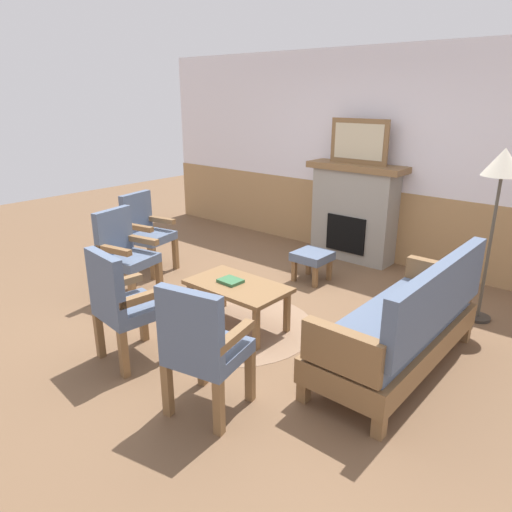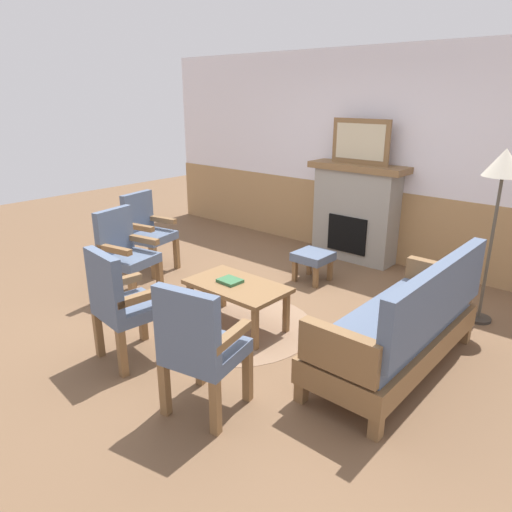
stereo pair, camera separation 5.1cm
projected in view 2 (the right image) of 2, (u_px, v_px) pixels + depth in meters
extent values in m
plane|color=brown|center=(233.00, 316.00, 4.80)|extent=(14.00, 14.00, 0.00)
cube|color=white|center=(369.00, 156.00, 6.20)|extent=(7.20, 0.12, 2.70)
cube|color=#A87F51|center=(361.00, 222.00, 6.44)|extent=(7.20, 0.02, 0.95)
cube|color=gray|center=(355.00, 216.00, 6.27)|extent=(1.10, 0.36, 1.20)
cube|color=black|center=(347.00, 234.00, 6.21)|extent=(0.56, 0.02, 0.48)
cube|color=brown|center=(359.00, 167.00, 6.06)|extent=(1.30, 0.44, 0.08)
cube|color=brown|center=(361.00, 142.00, 5.96)|extent=(0.80, 0.03, 0.56)
cube|color=beige|center=(360.00, 142.00, 5.94)|extent=(0.68, 0.01, 0.44)
cube|color=brown|center=(402.00, 314.00, 4.64)|extent=(0.08, 0.08, 0.16)
cube|color=brown|center=(301.00, 391.00, 3.45)|extent=(0.08, 0.08, 0.16)
cube|color=brown|center=(465.00, 334.00, 4.27)|extent=(0.08, 0.08, 0.16)
cube|color=brown|center=(376.00, 427.00, 3.08)|extent=(0.08, 0.08, 0.16)
cube|color=brown|center=(394.00, 340.00, 3.80)|extent=(0.70, 1.80, 0.20)
cube|color=slate|center=(396.00, 322.00, 3.75)|extent=(0.60, 1.70, 0.12)
cube|color=slate|center=(438.00, 296.00, 3.46)|extent=(0.10, 1.70, 0.50)
cube|color=brown|center=(439.00, 279.00, 4.32)|extent=(0.60, 0.10, 0.30)
cube|color=brown|center=(339.00, 351.00, 3.11)|extent=(0.60, 0.10, 0.30)
cube|color=brown|center=(191.00, 302.00, 4.63)|extent=(0.05, 0.05, 0.40)
cube|color=brown|center=(255.00, 329.00, 4.10)|extent=(0.05, 0.05, 0.40)
cube|color=brown|center=(223.00, 289.00, 4.94)|extent=(0.05, 0.05, 0.40)
cube|color=brown|center=(286.00, 312.00, 4.42)|extent=(0.05, 0.05, 0.40)
cube|color=brown|center=(237.00, 286.00, 4.45)|extent=(0.96, 0.56, 0.04)
cylinder|color=#896B51|center=(238.00, 326.00, 4.59)|extent=(1.48, 1.48, 0.01)
cube|color=#33663D|center=(230.00, 281.00, 4.48)|extent=(0.22, 0.18, 0.03)
cube|color=brown|center=(295.00, 271.00, 5.64)|extent=(0.05, 0.05, 0.26)
cube|color=brown|center=(316.00, 277.00, 5.45)|extent=(0.05, 0.05, 0.26)
cube|color=brown|center=(309.00, 264.00, 5.85)|extent=(0.05, 0.05, 0.26)
cube|color=brown|center=(330.00, 270.00, 5.66)|extent=(0.05, 0.05, 0.26)
cube|color=slate|center=(313.00, 256.00, 5.59)|extent=(0.40, 0.40, 0.10)
cube|color=brown|center=(177.00, 253.00, 6.03)|extent=(0.07, 0.07, 0.40)
cube|color=brown|center=(154.00, 263.00, 5.69)|extent=(0.07, 0.07, 0.40)
cube|color=brown|center=(152.00, 248.00, 6.23)|extent=(0.07, 0.07, 0.40)
cube|color=brown|center=(129.00, 257.00, 5.89)|extent=(0.07, 0.07, 0.40)
cube|color=slate|center=(151.00, 236.00, 5.88)|extent=(0.56, 0.56, 0.10)
cube|color=slate|center=(138.00, 212.00, 5.88)|extent=(0.17, 0.49, 0.48)
cube|color=brown|center=(161.00, 220.00, 5.99)|extent=(0.45, 0.15, 0.06)
cube|color=brown|center=(139.00, 227.00, 5.66)|extent=(0.45, 0.15, 0.06)
cube|color=brown|center=(160.00, 278.00, 5.22)|extent=(0.07, 0.07, 0.40)
cube|color=brown|center=(133.00, 291.00, 4.88)|extent=(0.07, 0.07, 0.40)
cube|color=brown|center=(132.00, 272.00, 5.42)|extent=(0.07, 0.07, 0.40)
cube|color=brown|center=(104.00, 284.00, 5.08)|extent=(0.07, 0.07, 0.40)
cube|color=slate|center=(130.00, 259.00, 5.07)|extent=(0.56, 0.56, 0.10)
cube|color=slate|center=(114.00, 231.00, 5.07)|extent=(0.17, 0.49, 0.48)
cube|color=brown|center=(142.00, 239.00, 5.18)|extent=(0.45, 0.15, 0.06)
cube|color=brown|center=(114.00, 250.00, 4.84)|extent=(0.45, 0.15, 0.06)
cube|color=brown|center=(143.00, 319.00, 4.28)|extent=(0.07, 0.07, 0.40)
cube|color=brown|center=(168.00, 336.00, 3.98)|extent=(0.07, 0.07, 0.40)
cube|color=brown|center=(99.00, 334.00, 4.01)|extent=(0.07, 0.07, 0.40)
cube|color=brown|center=(122.00, 354.00, 3.72)|extent=(0.07, 0.07, 0.40)
cube|color=slate|center=(131.00, 308.00, 3.91)|extent=(0.53, 0.53, 0.10)
cube|color=slate|center=(104.00, 282.00, 3.69)|extent=(0.49, 0.13, 0.48)
cube|color=brown|center=(117.00, 282.00, 4.00)|extent=(0.12, 0.45, 0.06)
cube|color=brown|center=(141.00, 297.00, 3.72)|extent=(0.12, 0.45, 0.06)
cube|color=brown|center=(200.00, 361.00, 3.62)|extent=(0.07, 0.07, 0.40)
cube|color=brown|center=(248.00, 376.00, 3.42)|extent=(0.07, 0.07, 0.40)
cube|color=brown|center=(165.00, 389.00, 3.27)|extent=(0.07, 0.07, 0.40)
cube|color=brown|center=(215.00, 408.00, 3.08)|extent=(0.07, 0.07, 0.40)
cube|color=slate|center=(206.00, 351.00, 3.26)|extent=(0.57, 0.57, 0.10)
cube|color=slate|center=(186.00, 325.00, 3.00)|extent=(0.49, 0.18, 0.48)
cube|color=brown|center=(181.00, 323.00, 3.30)|extent=(0.16, 0.44, 0.06)
cube|color=brown|center=(231.00, 336.00, 3.11)|extent=(0.16, 0.44, 0.06)
cylinder|color=#332D28|center=(478.00, 318.00, 4.70)|extent=(0.24, 0.24, 0.03)
cylinder|color=#4C473D|center=(490.00, 250.00, 4.47)|extent=(0.03, 0.03, 1.40)
cone|color=silver|center=(505.00, 162.00, 4.20)|extent=(0.36, 0.36, 0.25)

